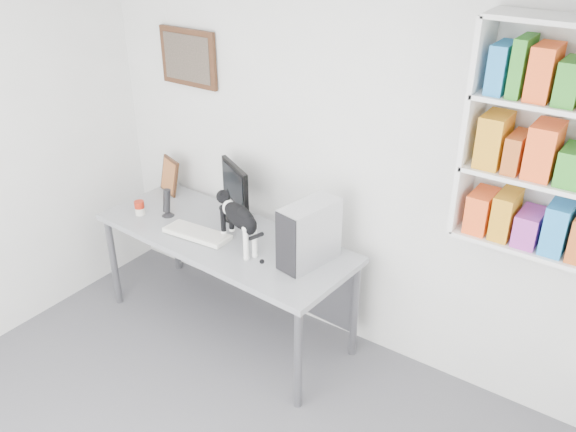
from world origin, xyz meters
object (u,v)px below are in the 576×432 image
Objects in this scene: desk at (227,282)px; leaning_print at (170,175)px; cat at (239,226)px; monitor at (236,191)px; keyboard at (197,233)px; soup_can at (140,208)px; bookshelf at (569,146)px; pc_tower at (309,234)px; speaker at (167,202)px.

leaning_print reaches higher than desk.
cat reaches higher than leaning_print.
monitor is 0.91× the size of keyboard.
bookshelf is at bearing 9.00° from soup_can.
monitor is at bearing 111.26° from desk.
pc_tower is at bearing 10.37° from leaning_print.
speaker reaches higher than keyboard.
desk is at bearing -171.26° from bookshelf.
desk is 0.47m from keyboard.
cat is at bearing -20.30° from monitor.
bookshelf is 2.08m from cat.
bookshelf reaches higher than keyboard.
keyboard is 2.17× the size of speaker.
speaker is at bearing -174.85° from desk.
speaker is 2.04× the size of soup_can.
desk is 8.72× the size of speaker.
pc_tower is at bearing 7.00° from soup_can.
pc_tower is at bearing 13.53° from monitor.
keyboard is at bearing 0.58° from soup_can.
speaker is (-0.54, -0.02, 0.52)m from desk.
pc_tower is at bearing 9.60° from speaker.
bookshelf is at bearing 13.80° from speaker.
cat is (0.74, -0.06, 0.06)m from speaker.
monitor reaches higher than pc_tower.
leaning_print is (-0.81, 0.29, 0.56)m from desk.
soup_can is at bearing -58.63° from leaning_print.
pc_tower is at bearing 37.92° from cat.
keyboard reaches higher than desk.
bookshelf reaches higher than pc_tower.
bookshelf reaches higher than speaker.
bookshelf is at bearing 20.03° from leaning_print.
bookshelf is 2.93× the size of pc_tower.
monitor is at bearing 176.03° from pc_tower.
leaning_print is 1.08m from cat.
pc_tower is 1.52m from leaning_print.
pc_tower is 1.42× the size of leaning_print.
monitor reaches higher than soup_can.
cat is at bearing -168.11° from bookshelf.
leaning_print is at bearing -179.55° from bookshelf.
soup_can is at bearing -121.68° from monitor.
bookshelf reaches higher than cat.
keyboard is 1.63× the size of leaning_print.
speaker is at bearing -172.68° from bookshelf.
pc_tower is (0.69, 0.05, 0.62)m from desk.
soup_can is (-0.58, -0.01, 0.04)m from keyboard.
monitor is 1.48× the size of leaning_print.
pc_tower reaches higher than desk.
soup_can is (-0.72, -0.12, 0.46)m from desk.
desk is 17.82× the size of soup_can.
desk is 0.75m from speaker.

